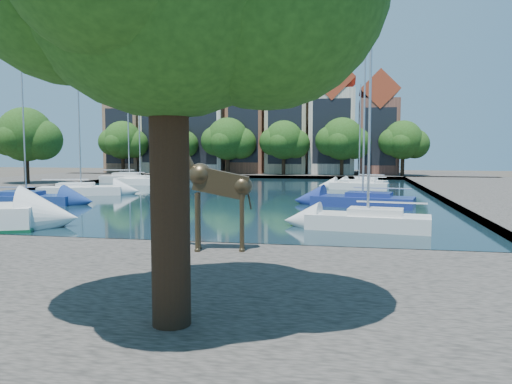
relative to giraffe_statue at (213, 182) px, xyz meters
The scene contains 26 objects.
ground 7.16m from the giraffe_statue, 166.25° to the left, with size 160.00×160.00×0.00m, color #38332B.
water_basin 26.48m from the giraffe_statue, 103.93° to the left, with size 38.00×50.00×0.08m, color black.
far_quay 57.96m from the giraffe_statue, 96.28° to the left, with size 60.00×16.00×0.50m, color #504B46.
townhouse_west_end 64.74m from the giraffe_statue, 117.01° to the left, with size 5.44×9.18×14.93m.
townhouse_west_mid 62.32m from the giraffe_statue, 112.08° to the left, with size 5.94×9.18×16.79m.
townhouse_west_inner 60.11m from the giraffe_statue, 106.31° to the left, with size 6.43×9.18×15.15m.
townhouse_center 58.71m from the giraffe_statue, 100.18° to the left, with size 5.44×9.18×16.93m.
townhouse_east_inner 57.90m from the giraffe_statue, 94.31° to the left, with size 5.94×9.18×15.79m.
townhouse_east_mid 57.81m from the giraffe_statue, 87.85° to the left, with size 6.43×9.18×16.65m.
townhouse_east_end 58.34m from the giraffe_statue, 81.44° to the left, with size 5.44×9.18×14.43m.
far_tree_far_west 59.25m from the giraffe_statue, 118.48° to the left, with size 7.28×5.60×7.68m.
far_tree_west 55.88m from the giraffe_statue, 111.25° to the left, with size 6.76×5.20×7.36m.
far_tree_mid_west 53.51m from the giraffe_statue, 103.22° to the left, with size 7.80×6.00×8.00m.
far_tree_mid_east 52.26m from the giraffe_statue, 94.66° to the left, with size 7.02×5.40×7.52m.
far_tree_east 52.23m from the giraffe_statue, 85.86° to the left, with size 7.54×5.80×7.84m.
far_tree_far_east 53.40m from the giraffe_statue, 77.27° to the left, with size 6.76×5.20×7.36m.
side_tree_left_far 40.94m from the giraffe_statue, 133.70° to the left, with size 7.28×5.60×7.88m.
giraffe_statue is the anchor object (origin of this frame).
sailboat_left_b 24.01m from the giraffe_statue, 140.10° to the left, with size 7.11×3.26×11.63m.
sailboat_left_c 29.38m from the giraffe_statue, 128.75° to the left, with size 7.32×4.70×10.76m.
sailboat_left_d 39.96m from the giraffe_statue, 117.36° to the left, with size 5.82×2.34×10.83m.
sailboat_left_e 44.56m from the giraffe_statue, 118.65° to the left, with size 7.04×3.66×10.67m.
sailboat_right_a 10.30m from the giraffe_statue, 55.71° to the left, with size 6.25×2.93×12.62m.
sailboat_right_b 19.45m from the giraffe_statue, 72.95° to the left, with size 7.31×3.80×12.04m.
sailboat_right_c 33.97m from the giraffe_statue, 80.38° to the left, with size 5.91×2.89×10.30m.
sailboat_right_d 37.73m from the giraffe_statue, 80.52° to the left, with size 5.11×3.37×8.23m.
Camera 1 is at (11.07, -18.55, 4.13)m, focal length 35.00 mm.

